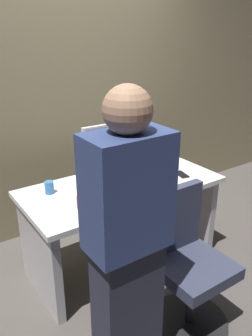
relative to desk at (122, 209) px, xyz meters
The scene contains 12 objects.
ground_plane 0.51m from the desk, ahead, with size 9.00×9.00×0.00m, color #4C4742.
wall_back 1.35m from the desk, 90.00° to the left, with size 6.40×0.10×3.00m, color #8C7F5B.
desk is the anchor object (origin of this frame).
office_chair 0.75m from the desk, 90.48° to the right, with size 0.52×0.52×0.94m.
person_at_desk 1.04m from the desk, 122.46° to the right, with size 0.40×0.24×1.64m.
monitor 0.49m from the desk, 83.54° to the left, with size 0.54×0.15×0.46m.
keyboard 0.28m from the desk, 130.77° to the right, with size 0.43×0.13×0.02m, color white.
mouse 0.33m from the desk, 26.99° to the right, with size 0.06×0.10×0.03m, color white.
cup_near_keyboard 0.53m from the desk, 159.48° to the right, with size 0.07×0.07×0.09m, color #D84C3F.
cup_by_monitor 0.61m from the desk, 162.46° to the left, with size 0.06×0.06×0.09m, color #3372B2.
book_stack 0.55m from the desk, ahead, with size 0.20×0.17×0.09m.
cell_phone 0.56m from the desk, 14.24° to the right, with size 0.07×0.14×0.01m, color black.
Camera 1 is at (-1.35, -2.02, 1.85)m, focal length 37.03 mm.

